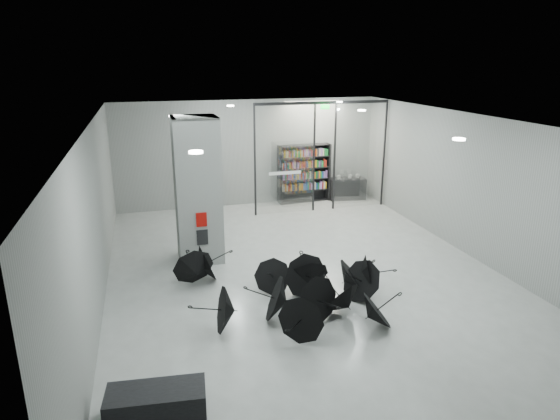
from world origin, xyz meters
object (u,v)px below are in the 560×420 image
object	(u,v)px
column	(198,190)
bookshelf	(304,173)
shop_counter	(347,189)
bench	(156,403)
umbrella_cluster	(298,293)

from	to	relation	value
column	bookshelf	distance (m)	6.70
column	shop_counter	distance (m)	8.05
bench	shop_counter	distance (m)	13.46
bench	shop_counter	world-z (taller)	shop_counter
column	shop_counter	xyz separation A→B (m)	(6.43, 4.58, -1.57)
column	bench	xyz separation A→B (m)	(-1.45, -6.33, -1.75)
umbrella_cluster	column	bearing A→B (deg)	118.08
bookshelf	umbrella_cluster	distance (m)	8.67
column	shop_counter	bearing A→B (deg)	35.51
bench	umbrella_cluster	xyz separation A→B (m)	(3.27, 2.92, 0.06)
column	bookshelf	world-z (taller)	column
bookshelf	umbrella_cluster	bearing A→B (deg)	-113.65
shop_counter	umbrella_cluster	size ratio (longest dim) A/B	0.28
column	shop_counter	size ratio (longest dim) A/B	2.80
shop_counter	column	bearing A→B (deg)	-136.24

